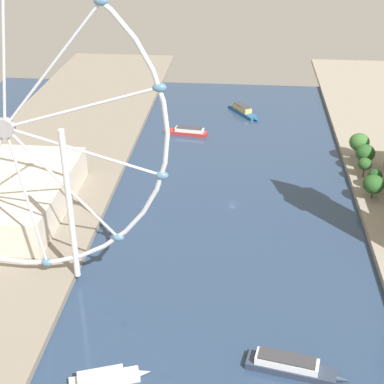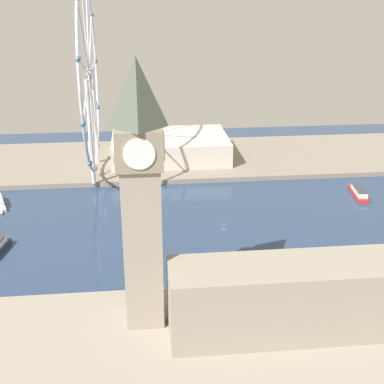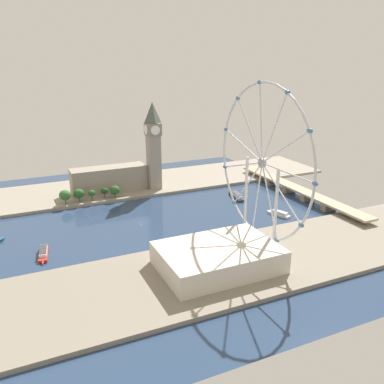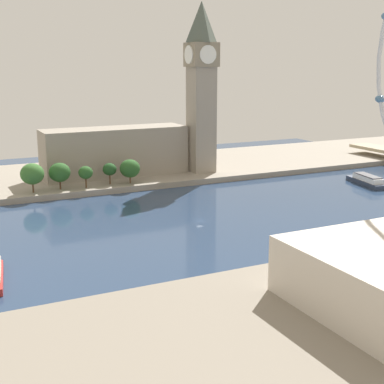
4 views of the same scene
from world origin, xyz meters
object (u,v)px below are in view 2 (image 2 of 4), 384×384
Objects in this scene: parliament_block at (284,298)px; riverside_hall at (170,147)px; tour_boat_2 at (358,192)px; clock_tower at (141,195)px; ferris_wheel at (89,75)px.

parliament_block is 1.00× the size of riverside_hall.
parliament_block is at bearing -172.45° from riverside_hall.
parliament_block is 2.65× the size of tour_boat_2.
clock_tower is 1.18× the size of riverside_hall.
parliament_block is 0.65× the size of ferris_wheel.
tour_boat_2 is at bearing -48.56° from clock_tower.
ferris_wheel is (173.38, 75.89, 48.76)m from parliament_block.
clock_tower is at bearing -170.04° from ferris_wheel.
riverside_hall is (199.15, 26.40, -5.32)m from parliament_block.
parliament_block is 148.76m from tour_boat_2.
clock_tower is 192.84m from riverside_hall.
riverside_hall is (187.31, -21.12, -40.71)m from clock_tower.
clock_tower is 3.13× the size of tour_boat_2.
riverside_hall is (25.78, -49.49, -54.08)m from ferris_wheel.
tour_boat_2 is at bearing -107.38° from ferris_wheel.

